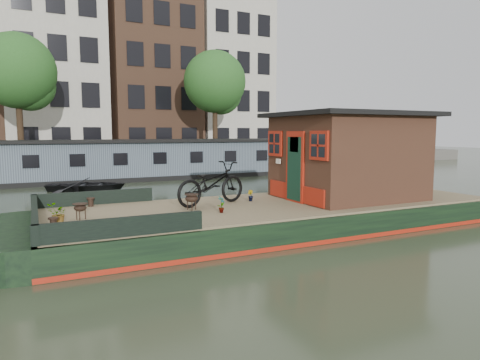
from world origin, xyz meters
name	(u,v)px	position (x,y,z in m)	size (l,w,h in m)	color
ground	(281,227)	(0.00, 0.00, 0.00)	(120.00, 120.00, 0.00)	#27311F
houseboat_hull	(236,221)	(-1.33, 0.00, 0.27)	(14.01, 4.02, 0.60)	black
houseboat_deck	(281,204)	(0.00, 0.00, 0.62)	(11.80, 3.80, 0.05)	olive
bow_bulwark	(79,212)	(-5.07, 0.00, 0.82)	(3.00, 4.00, 0.35)	black
cabin	(347,155)	(2.19, 0.00, 1.88)	(4.00, 3.50, 2.42)	#311B13
bicycle	(211,184)	(-1.78, 0.55, 1.20)	(0.74, 2.11, 1.11)	black
potted_plant_a	(221,204)	(-1.99, -0.58, 0.85)	(0.21, 0.14, 0.40)	#925929
potted_plant_b	(250,196)	(-0.59, 0.64, 0.80)	(0.17, 0.13, 0.30)	brown
potted_plant_c	(58,214)	(-5.50, -0.24, 0.86)	(0.38, 0.33, 0.42)	#AC5D31
potted_plant_e	(122,224)	(-4.43, -1.47, 0.79)	(0.15, 0.10, 0.29)	#A3632F
brazier_front	(192,202)	(-2.50, 0.03, 0.85)	(0.36, 0.36, 0.39)	black
brazier_rear	(80,212)	(-5.04, -0.02, 0.83)	(0.33, 0.33, 0.36)	black
bollard_port	(91,202)	(-4.63, 1.64, 0.76)	(0.20, 0.20, 0.22)	black
bollard_stbd	(53,223)	(-5.60, -0.64, 0.76)	(0.19, 0.19, 0.22)	black
dinghy	(87,182)	(-3.84, 9.98, 0.34)	(2.35, 3.29, 0.68)	black
far_houseboat	(150,160)	(0.00, 14.00, 0.97)	(20.40, 4.40, 2.11)	slate
quay	(127,162)	(0.00, 20.50, 0.45)	(60.00, 6.00, 0.90)	#47443F
townhouse_row	(110,67)	(0.15, 27.50, 7.90)	(27.25, 8.00, 16.50)	brown
tree_left	(20,75)	(-6.36, 19.07, 5.89)	(4.40, 4.40, 7.40)	#332316
tree_right	(216,85)	(6.14, 19.07, 5.89)	(4.40, 4.40, 7.40)	#332316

